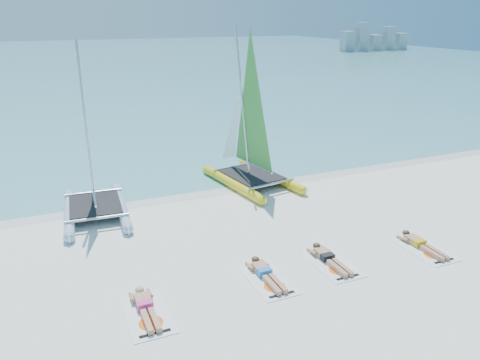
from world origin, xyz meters
The scene contains 14 objects.
ground centered at (0.00, 0.00, 0.00)m, with size 140.00×140.00×0.00m, color white.
sea centered at (0.00, 63.00, 0.01)m, with size 140.00×115.00×0.01m, color #74C1C1.
wet_sand_strip centered at (0.00, 5.50, 0.00)m, with size 140.00×1.40×0.01m, color silver.
distant_skyline centered at (53.71, 62.00, 1.94)m, with size 14.00×2.00×5.00m.
catamaran_blue centered at (-3.18, 4.92, 1.79)m, with size 2.40×4.54×6.01m.
catamaran_yellow centered at (3.03, 5.95, 2.03)m, with size 2.98×5.19×6.45m.
towel_a centered at (-2.84, -1.63, 0.01)m, with size 1.00×1.85×0.02m, color white.
sunbather_a centered at (-2.84, -1.44, 0.12)m, with size 0.37×1.73×0.26m.
towel_b centered at (0.42, -1.40, 0.01)m, with size 1.00×1.85×0.02m, color white.
sunbather_b centered at (0.42, -1.21, 0.12)m, with size 0.37×1.73×0.26m.
towel_c centered at (2.42, -1.37, 0.01)m, with size 1.00×1.85×0.02m, color white.
sunbather_c centered at (2.42, -1.18, 0.12)m, with size 0.37×1.73×0.26m.
towel_d centered at (5.43, -1.74, 0.01)m, with size 1.00×1.85×0.02m, color white.
sunbather_d centered at (5.43, -1.55, 0.12)m, with size 0.37×1.73×0.26m.
Camera 1 is at (-4.48, -10.92, 6.64)m, focal length 35.00 mm.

